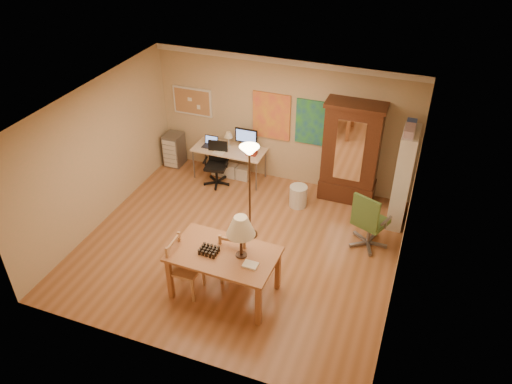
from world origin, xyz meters
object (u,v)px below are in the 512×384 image
at_px(bookshelf, 403,178).
at_px(dining_table, 230,246).
at_px(office_chair_green, 368,232).
at_px(office_chair_black, 217,173).
at_px(computer_desk, 231,160).
at_px(armoire, 350,159).

bearing_deg(bookshelf, dining_table, -127.25).
height_order(office_chair_green, bookshelf, bookshelf).
relative_size(office_chair_green, bookshelf, 0.60).
height_order(office_chair_black, bookshelf, bookshelf).
bearing_deg(dining_table, office_chair_black, 118.11).
xyz_separation_m(dining_table, office_chair_green, (1.83, 1.95, -0.67)).
bearing_deg(computer_desk, office_chair_green, -22.54).
bearing_deg(armoire, dining_table, -109.01).
relative_size(dining_table, armoire, 0.79).
distance_m(computer_desk, bookshelf, 3.64).
xyz_separation_m(computer_desk, bookshelf, (3.59, -0.36, 0.53)).
distance_m(computer_desk, armoire, 2.57).
xyz_separation_m(dining_table, computer_desk, (-1.37, 3.27, -0.55)).
xyz_separation_m(dining_table, armoire, (1.16, 3.36, -0.06)).
height_order(office_chair_green, armoire, armoire).
xyz_separation_m(office_chair_black, bookshelf, (3.78, -0.01, 0.70)).
height_order(office_chair_black, armoire, armoire).
bearing_deg(bookshelf, office_chair_green, -112.00).
bearing_deg(office_chair_green, dining_table, -133.16).
bearing_deg(office_chair_green, armoire, 115.41).
xyz_separation_m(computer_desk, office_chair_black, (-0.20, -0.35, -0.18)).
bearing_deg(dining_table, office_chair_green, 46.84).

